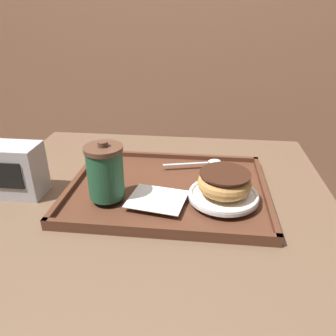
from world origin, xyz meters
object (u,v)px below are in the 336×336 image
napkin_dispenser (18,170)px  donut_chocolate_glazed (224,182)px  spoon (206,162)px  coffee_cup_front (105,172)px

napkin_dispenser → donut_chocolate_glazed: bearing=-0.7°
donut_chocolate_glazed → spoon: (-0.04, 0.17, -0.03)m
coffee_cup_front → spoon: (0.21, 0.19, -0.05)m
donut_chocolate_glazed → spoon: 0.17m
coffee_cup_front → napkin_dispenser: (-0.21, 0.03, -0.02)m
donut_chocolate_glazed → napkin_dispenser: size_ratio=0.93×
spoon → donut_chocolate_glazed: bearing=-90.3°
spoon → coffee_cup_front: bearing=-152.3°
coffee_cup_front → donut_chocolate_glazed: coffee_cup_front is taller
coffee_cup_front → donut_chocolate_glazed: 0.25m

